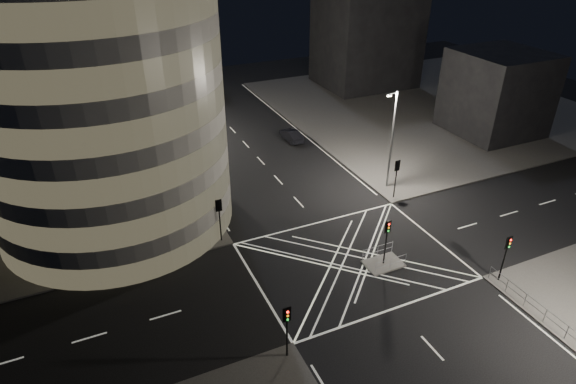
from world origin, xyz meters
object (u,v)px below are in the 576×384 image
traffic_signal_island (387,234)px  central_island (383,264)px  sedan (291,135)px  street_lamp_left_near (192,160)px  traffic_signal_nr (506,250)px  street_lamp_right_far (392,137)px  traffic_signal_fr (397,172)px  street_lamp_left_far (153,99)px  traffic_signal_fl (219,213)px  traffic_signal_nl (287,323)px

traffic_signal_island → central_island: bearing=0.0°
sedan → street_lamp_left_near: bearing=36.8°
traffic_signal_nr → street_lamp_right_far: 16.03m
central_island → traffic_signal_fr: (6.80, 8.30, 2.84)m
street_lamp_left_near → sedan: street_lamp_left_near is taller
traffic_signal_fr → street_lamp_left_far: size_ratio=0.40×
traffic_signal_fr → traffic_signal_nr: size_ratio=1.00×
traffic_signal_fl → street_lamp_left_far: bearing=91.6°
traffic_signal_island → street_lamp_right_far: bearing=54.7°
traffic_signal_nl → street_lamp_left_far: (-0.64, 36.80, 2.63)m
central_island → traffic_signal_nl: 12.36m
traffic_signal_fr → street_lamp_right_far: 3.48m
traffic_signal_nr → traffic_signal_island: size_ratio=1.00×
traffic_signal_fr → traffic_signal_nr: same height
central_island → traffic_signal_fl: 13.91m
street_lamp_left_near → traffic_signal_nl: bearing=-88.1°
street_lamp_right_far → sedan: bearing=104.6°
traffic_signal_fl → traffic_signal_nl: same height
street_lamp_right_far → sedan: street_lamp_right_far is taller
traffic_signal_nr → traffic_signal_fr: bearing=90.0°
central_island → street_lamp_right_far: size_ratio=0.30×
central_island → street_lamp_left_far: bearing=110.0°
traffic_signal_fl → street_lamp_left_near: bearing=97.0°
traffic_signal_fl → traffic_signal_fr: bearing=0.0°
traffic_signal_nr → street_lamp_left_far: size_ratio=0.40×
traffic_signal_fl → traffic_signal_nl: size_ratio=1.00×
street_lamp_right_far → traffic_signal_nl: bearing=-139.1°
traffic_signal_fr → sedan: size_ratio=0.96×
traffic_signal_fl → traffic_signal_nr: bearing=-37.7°
traffic_signal_nl → street_lamp_right_far: (18.24, 15.80, 2.63)m
street_lamp_right_far → sedan: (-3.87, 14.83, -4.85)m
traffic_signal_fr → street_lamp_left_near: street_lamp_left_near is taller
central_island → traffic_signal_nl: traffic_signal_nl is taller
traffic_signal_nl → traffic_signal_nr: size_ratio=1.00×
traffic_signal_nr → traffic_signal_island: bearing=142.1°
traffic_signal_fr → street_lamp_right_far: bearing=73.9°
traffic_signal_nl → traffic_signal_fl: bearing=90.0°
street_lamp_right_far → central_island: bearing=-125.3°
central_island → sedan: 25.59m
traffic_signal_nl → street_lamp_left_near: street_lamp_left_near is taller
traffic_signal_nl → traffic_signal_island: 12.03m
central_island → traffic_signal_fl: bearing=142.5°
traffic_signal_nr → street_lamp_left_near: bearing=134.1°
traffic_signal_nl → street_lamp_left_far: street_lamp_left_far is taller
traffic_signal_nl → traffic_signal_fr: bearing=37.7°
traffic_signal_nr → street_lamp_left_near: size_ratio=0.40×
central_island → traffic_signal_nr: (6.80, -5.30, 2.84)m
traffic_signal_nl → traffic_signal_island: (10.80, 5.30, 0.00)m
traffic_signal_fl → street_lamp_right_far: 18.55m
sedan → traffic_signal_nl: bearing=63.5°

